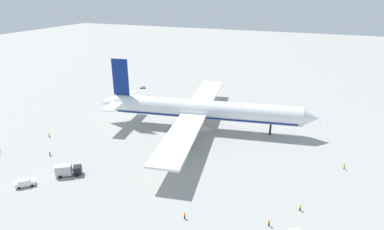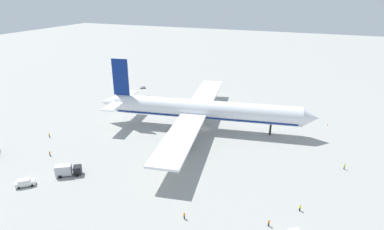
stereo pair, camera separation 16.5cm
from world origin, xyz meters
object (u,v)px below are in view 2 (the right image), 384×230
Objects in this scene: ground_worker_1 at (344,166)px; traffic_cone_0 at (327,125)px; ground_worker_3 at (300,208)px; ground_worker_5 at (184,216)px; traffic_cone_1 at (149,95)px; service_truck_1 at (67,170)px; ground_worker_0 at (50,153)px; baggage_cart_0 at (143,87)px; airliner at (201,110)px; ground_worker_4 at (49,135)px; ground_worker_2 at (269,223)px; service_van at (25,183)px.

traffic_cone_0 is at bearing 98.49° from ground_worker_1.
ground_worker_5 is at bearing -151.99° from ground_worker_3.
traffic_cone_1 is (-84.30, 38.19, -0.61)m from ground_worker_1.
ground_worker_1 reaches higher than traffic_cone_0.
ground_worker_3 is (60.01, 8.05, -0.87)m from service_truck_1.
baggage_cart_0 is at bearing 97.98° from ground_worker_0.
ground_worker_3 is 26.58m from ground_worker_5.
airliner is 50.65× the size of ground_worker_0.
baggage_cart_0 is at bearing 89.97° from ground_worker_4.
ground_worker_0 is 67.51m from ground_worker_2.
service_truck_1 is at bearing -73.80° from baggage_cart_0.
service_van is 2.90× the size of ground_worker_4.
ground_worker_2 reaches higher than baggage_cart_0.
service_truck_1 reaches higher than baggage_cart_0.
traffic_cone_0 is (88.44, -16.03, -0.49)m from baggage_cart_0.
airliner is 49.29m from ground_worker_1.
ground_worker_5 reaches higher than traffic_cone_0.
ground_worker_0 is 0.98× the size of ground_worker_2.
ground_worker_0 is 2.94× the size of traffic_cone_0.
baggage_cart_0 is (-23.20, 79.88, -0.92)m from service_truck_1.
ground_worker_1 reaches higher than ground_worker_0.
ground_worker_1 is 1.07× the size of ground_worker_3.
baggage_cart_0 is 1.88× the size of ground_worker_1.
ground_worker_2 is at bearing 0.21° from service_truck_1.
ground_worker_1 is 3.16× the size of traffic_cone_1.
ground_worker_4 is (-16.70, 25.08, -0.22)m from service_van.
service_truck_1 is 12.48× the size of traffic_cone_0.
ground_worker_4 reaches higher than baggage_cart_0.
traffic_cone_0 is (71.78, 72.06, -0.76)m from service_van.
traffic_cone_0 is at bearing 67.21° from ground_worker_5.
traffic_cone_1 is at bearing 95.65° from service_van.
airliner is at bearing 136.89° from ground_worker_3.
service_truck_1 is 12.48× the size of traffic_cone_1.
service_van is 2.86× the size of ground_worker_5.
ground_worker_1 is at bearing -81.51° from traffic_cone_0.
ground_worker_0 is 14.51m from ground_worker_4.
service_truck_1 is 3.95× the size of ground_worker_1.
service_van reaches higher than ground_worker_2.
service_truck_1 reaches higher than ground_worker_4.
service_van is 68.51m from ground_worker_3.
airliner is 49.99× the size of ground_worker_5.
ground_worker_5 is (59.78, -21.30, 0.01)m from ground_worker_4.
ground_worker_1 is (70.01, 31.90, -0.81)m from service_truck_1.
airliner reaches higher than traffic_cone_1.
ground_worker_1 reaches higher than ground_worker_2.
ground_worker_2 is at bearing 14.66° from ground_worker_5.
ground_worker_1 is 1.08× the size of ground_worker_4.
traffic_cone_0 is at bearing 44.38° from service_truck_1.
ground_worker_4 is at bearing -90.03° from baggage_cart_0.
ground_worker_5 reaches higher than baggage_cart_0.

